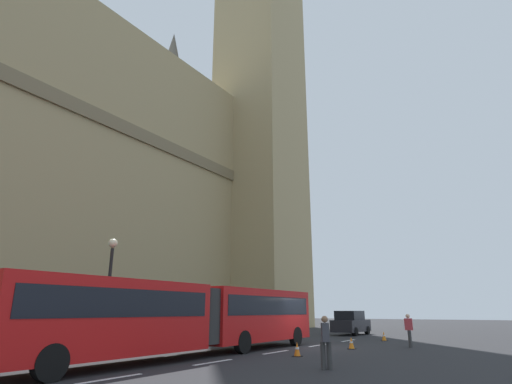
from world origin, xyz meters
TOP-DOWN VIEW (x-y plane):
  - ground_plane at (0.00, 0.00)m, footprint 160.00×160.00m
  - lane_centre_marking at (-5.62, 0.00)m, footprint 25.20×0.16m
  - clock_tower at (20.40, 15.99)m, footprint 10.58×10.58m
  - articulated_bus at (-6.85, 1.99)m, footprint 17.30×2.54m
  - sedan_lead at (12.28, 2.17)m, footprint 4.40×1.86m
  - traffic_cone_west at (-4.43, -1.70)m, footprint 0.36×0.36m
  - traffic_cone_middle at (0.17, -2.37)m, footprint 0.36×0.36m
  - traffic_cone_east at (6.94, -2.01)m, footprint 0.36×0.36m
  - street_lamp at (-7.93, 6.50)m, footprint 0.44×0.44m
  - pedestrian_near_cones at (-7.45, -4.37)m, footprint 0.47×0.41m
  - pedestrian_by_kerb at (2.89, -4.60)m, footprint 0.36×0.43m

SIDE VIEW (x-z plane):
  - ground_plane at x=0.00m, z-range 0.00..0.00m
  - lane_centre_marking at x=-5.62m, z-range 0.00..0.01m
  - traffic_cone_west at x=-4.43m, z-range -0.01..0.57m
  - traffic_cone_middle at x=0.17m, z-range -0.01..0.57m
  - traffic_cone_east at x=6.94m, z-range -0.01..0.57m
  - pedestrian_near_cones at x=-7.45m, z-range 0.07..1.76m
  - pedestrian_by_kerb at x=2.89m, z-range 0.07..1.76m
  - sedan_lead at x=12.28m, z-range -0.01..1.84m
  - articulated_bus at x=-6.85m, z-range 0.30..3.20m
  - street_lamp at x=-7.93m, z-range 0.42..5.69m
  - clock_tower at x=20.40m, z-range 1.86..79.80m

